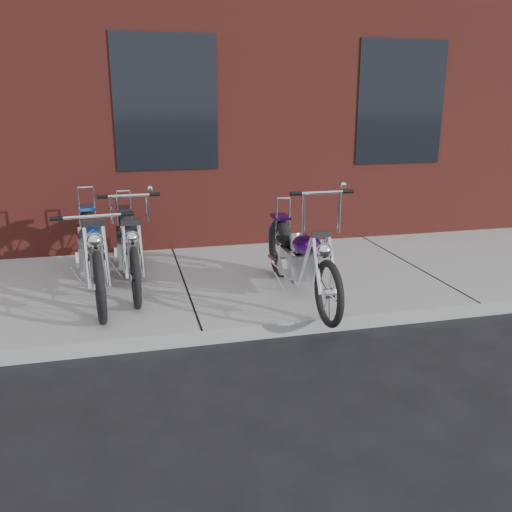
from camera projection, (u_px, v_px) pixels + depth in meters
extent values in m
plane|color=black|center=(202.00, 345.00, 5.14)|extent=(120.00, 120.00, 0.00)
cube|color=#989898|center=(184.00, 287.00, 6.52)|extent=(22.00, 3.00, 0.15)
cube|color=maroon|center=(143.00, 14.00, 11.49)|extent=(22.00, 10.00, 8.00)
torus|color=black|center=(284.00, 251.00, 6.44)|extent=(0.15, 0.72, 0.72)
torus|color=black|center=(335.00, 299.00, 4.99)|extent=(0.08, 0.65, 0.65)
cube|color=#A9AAAD|center=(302.00, 267.00, 5.85)|extent=(0.28, 0.40, 0.30)
ellipsoid|color=#400A78|center=(311.00, 248.00, 5.51)|extent=(0.27, 0.56, 0.31)
cube|color=black|center=(295.00, 243.00, 6.04)|extent=(0.24, 0.28, 0.06)
cylinder|color=silver|center=(331.00, 268.00, 5.03)|extent=(0.04, 0.29, 0.54)
cylinder|color=silver|center=(328.00, 195.00, 4.96)|extent=(0.55, 0.04, 0.03)
cylinder|color=silver|center=(287.00, 221.00, 6.26)|extent=(0.02, 0.02, 0.48)
cylinder|color=silver|center=(305.00, 272.00, 6.12)|extent=(0.06, 0.90, 0.05)
torus|color=black|center=(90.00, 244.00, 6.60)|extent=(0.23, 0.81, 0.80)
torus|color=black|center=(101.00, 293.00, 5.04)|extent=(0.15, 0.72, 0.72)
cube|color=#A9AAAD|center=(94.00, 261.00, 5.96)|extent=(0.35, 0.47, 0.33)
ellipsoid|color=blue|center=(93.00, 239.00, 5.60)|extent=(0.35, 0.63, 0.34)
cube|color=beige|center=(91.00, 235.00, 6.16)|extent=(0.30, 0.33, 0.07)
cylinder|color=silver|center=(98.00, 259.00, 5.09)|extent=(0.08, 0.32, 0.60)
cylinder|color=silver|center=(93.00, 219.00, 5.11)|extent=(0.61, 0.09, 0.03)
cylinder|color=silver|center=(88.00, 212.00, 6.41)|extent=(0.03, 0.03, 0.53)
cylinder|color=silver|center=(106.00, 266.00, 6.27)|extent=(0.15, 1.00, 0.05)
torus|color=black|center=(127.00, 241.00, 6.89)|extent=(0.18, 0.74, 0.73)
torus|color=black|center=(137.00, 282.00, 5.44)|extent=(0.10, 0.66, 0.66)
cube|color=#A9AAAD|center=(130.00, 255.00, 6.30)|extent=(0.30, 0.42, 0.30)
ellipsoid|color=#27262F|center=(130.00, 236.00, 5.96)|extent=(0.29, 0.57, 0.31)
cube|color=black|center=(128.00, 233.00, 6.48)|extent=(0.26, 0.29, 0.06)
cylinder|color=silver|center=(134.00, 254.00, 5.48)|extent=(0.05, 0.30, 0.55)
cylinder|color=silver|center=(130.00, 198.00, 5.44)|extent=(0.56, 0.06, 0.03)
cylinder|color=silver|center=(125.00, 212.00, 6.71)|extent=(0.02, 0.02, 0.49)
cylinder|color=silver|center=(140.00, 260.00, 6.57)|extent=(0.09, 0.91, 0.05)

